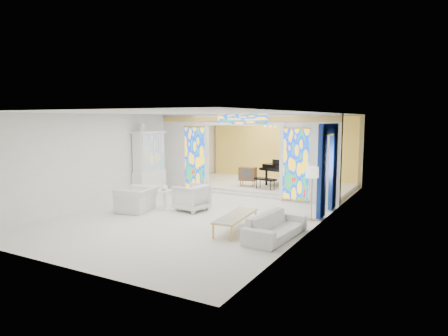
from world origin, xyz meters
The scene contains 24 objects.
floor centered at (0.00, 0.00, 0.00)m, with size 12.00×12.00×0.00m, color silver.
ceiling centered at (0.00, 0.00, 3.00)m, with size 7.00×12.00×0.02m, color white.
wall_back centered at (0.00, 6.00, 1.50)m, with size 7.00×0.02×3.00m, color silver.
wall_front centered at (0.00, -6.00, 1.50)m, with size 7.00×0.02×3.00m, color silver.
wall_left centered at (-3.50, 0.00, 1.50)m, with size 0.02×12.00×3.00m, color silver.
wall_right centered at (3.50, 0.00, 1.50)m, with size 0.02×12.00×3.00m, color silver.
partition_wall centered at (0.00, 2.00, 1.65)m, with size 7.00×0.22×3.00m.
stained_glass_left centered at (-2.03, 1.89, 1.30)m, with size 0.90×0.04×2.40m, color gold.
stained_glass_right centered at (2.03, 1.89, 1.30)m, with size 0.90×0.04×2.40m, color gold.
stained_glass_transom centered at (0.00, 1.89, 2.82)m, with size 2.00×0.04×0.34m, color gold.
alcove_platform centered at (0.00, 4.10, 0.09)m, with size 6.80×3.80×0.18m, color silver.
gold_curtain_back centered at (0.00, 5.88, 1.50)m, with size 6.70×0.10×2.90m, color gold.
chandelier centered at (0.20, 4.00, 2.55)m, with size 0.48×0.48×0.30m, color gold.
blue_drapes centered at (3.40, 0.70, 1.58)m, with size 0.14×1.85×2.65m.
china_cabinet centered at (-3.22, 0.60, 1.17)m, with size 0.56×1.46×2.72m.
armchair_left centered at (-1.81, -1.73, 0.37)m, with size 1.14×1.00×0.74m, color white.
armchair_right centered at (-0.40, -0.84, 0.41)m, with size 0.88×0.91×0.82m, color white.
sofa centered at (2.95, -2.28, 0.30)m, with size 2.03×0.79×0.59m, color white.
side_table centered at (-1.19, -1.15, 0.41)m, with size 0.51×0.51×0.62m.
vase centered at (-1.19, -1.15, 0.73)m, with size 0.20×0.20×0.21m, color white.
coffee_table centered at (1.83, -2.18, 0.38)m, with size 0.74×1.89×0.41m.
floor_lamp centered at (3.20, -0.20, 1.29)m, with size 0.46×0.46×1.51m.
grand_piano centered at (1.00, 4.30, 0.89)m, with size 2.05×2.72×1.05m.
tv_console centered at (-0.36, 3.15, 0.67)m, with size 0.71×0.54×0.75m.
Camera 1 is at (6.32, -10.99, 2.84)m, focal length 32.00 mm.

